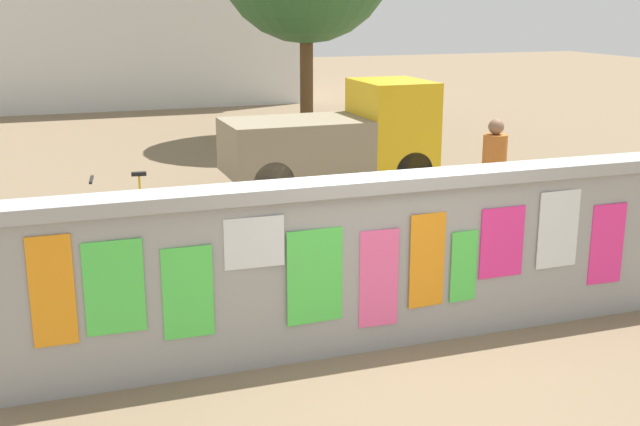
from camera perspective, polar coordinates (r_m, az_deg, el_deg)
name	(u,v)px	position (r m, az deg, el deg)	size (l,w,h in m)	color
ground	(210,176)	(15.16, -7.85, 2.61)	(60.00, 60.00, 0.00)	#7A664C
poster_wall	(383,259)	(7.52, 4.50, -3.33)	(7.20, 0.42, 1.65)	#989898
auto_rickshaw_truck	(339,138)	(13.90, 1.40, 5.41)	(3.61, 1.52, 1.85)	black
motorcycle	(330,218)	(10.37, 0.69, -0.37)	(1.90, 0.56, 0.87)	black
bicycle_near	(130,215)	(11.22, -13.41, -0.13)	(1.70, 0.44, 0.95)	black
bicycle_far	(74,261)	(9.43, -17.17, -3.27)	(1.71, 0.44, 0.95)	black
person_walking	(494,164)	(11.47, 12.32, 3.46)	(0.47, 0.47, 1.62)	#3F994C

